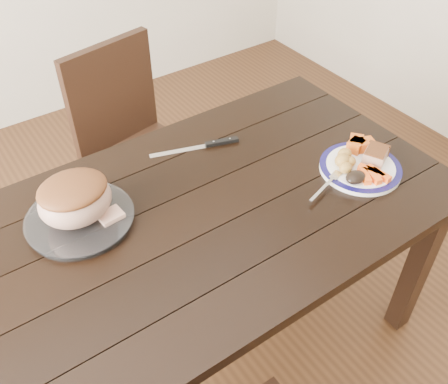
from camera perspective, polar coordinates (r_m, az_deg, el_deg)
ground at (r=2.11m, az=-2.18°, el=-16.86°), size 4.00×4.00×0.00m
dining_table at (r=1.59m, az=-2.79°, el=-4.55°), size 1.60×0.90×0.75m
chair_far at (r=2.22m, az=-10.32°, el=5.91°), size 0.50×0.50×0.93m
dinner_plate at (r=1.72m, az=15.29°, el=2.65°), size 0.27×0.27×0.02m
plate_rim at (r=1.71m, az=15.34°, el=2.87°), size 0.27×0.27×0.02m
serving_platter at (r=1.54m, az=-16.09°, el=-3.04°), size 0.31×0.31×0.02m
pork_slice at (r=1.74m, az=16.93°, el=4.05°), size 0.11×0.10×0.04m
roasted_potatoes at (r=1.69m, az=13.65°, el=3.54°), size 0.09×0.09×0.04m
carrot_batons at (r=1.67m, az=16.61°, el=1.98°), size 0.09×0.11×0.02m
pumpkin_wedges at (r=1.77m, az=15.18°, el=5.29°), size 0.10×0.09×0.04m
dark_mushroom at (r=1.63m, az=14.81°, el=1.65°), size 0.07×0.05×0.03m
fork at (r=1.61m, az=11.74°, el=0.91°), size 0.18×0.07×0.00m
roast_joint at (r=1.49m, az=-16.65°, el=-0.93°), size 0.21×0.18×0.14m
cut_slice at (r=1.50m, az=-12.82°, el=-2.68°), size 0.07×0.06×0.02m
carving_knife at (r=1.77m, az=-1.48°, el=5.49°), size 0.31×0.12×0.01m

